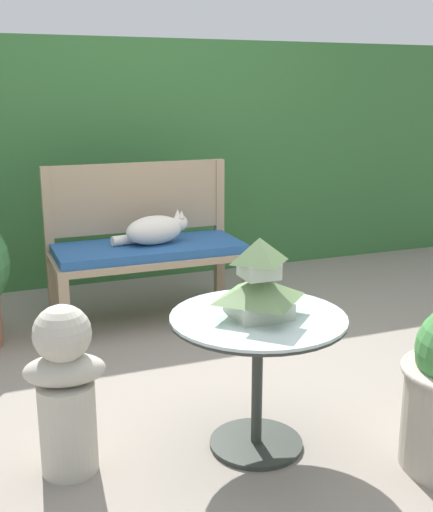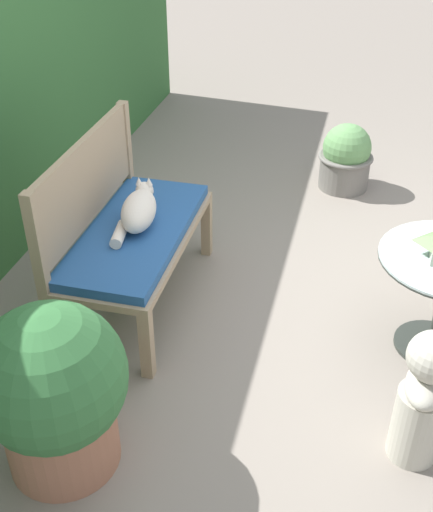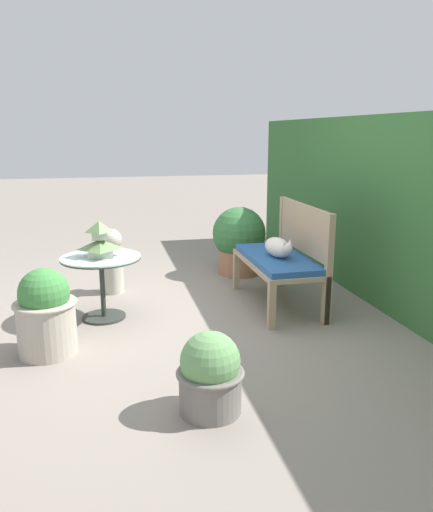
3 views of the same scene
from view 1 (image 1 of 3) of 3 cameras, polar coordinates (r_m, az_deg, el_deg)
ground at (r=3.31m, az=2.39°, el=-10.96°), size 30.00×30.00×0.00m
foliage_hedge_back at (r=5.31m, az=-8.13°, el=8.71°), size 6.40×0.94×1.78m
garden_bench at (r=4.04m, az=-6.02°, el=0.08°), size 1.20×0.55×0.49m
bench_backrest at (r=4.22m, az=-7.05°, el=4.34°), size 1.20×0.06×0.97m
cat at (r=4.00m, az=-5.50°, el=2.32°), size 0.49×0.23×0.20m
patio_table at (r=2.57m, az=3.69°, el=-7.84°), size 0.70×0.70×0.57m
pagoda_birdhouse at (r=2.48m, az=3.78°, el=-2.41°), size 0.29×0.29×0.31m
garden_bust at (r=2.51m, az=-13.26°, el=-11.40°), size 0.33×0.23×0.67m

